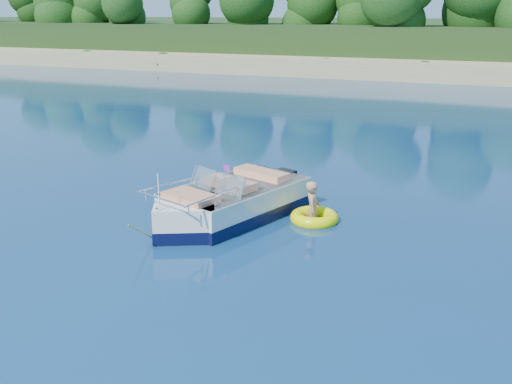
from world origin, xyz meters
TOP-DOWN VIEW (x-y plane):
  - ground at (0.00, 0.00)m, footprint 160.00×160.00m
  - shoreline at (0.00, 63.77)m, footprint 170.00×59.00m
  - treeline at (0.04, 41.01)m, footprint 150.00×7.12m
  - motorboat at (0.88, 1.57)m, footprint 3.25×5.63m
  - tow_tube at (3.07, 2.32)m, footprint 1.54×1.54m
  - boy at (3.00, 2.42)m, footprint 0.57×0.94m

SIDE VIEW (x-z plane):
  - ground at x=0.00m, z-range 0.00..0.00m
  - boy at x=3.00m, z-range -0.86..0.86m
  - tow_tube at x=3.07m, z-range -0.08..0.26m
  - motorboat at x=0.88m, z-range -0.60..1.35m
  - shoreline at x=0.00m, z-range -2.02..3.98m
  - treeline at x=0.04m, z-range 1.45..9.64m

